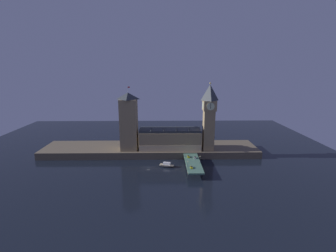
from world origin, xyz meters
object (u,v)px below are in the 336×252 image
object	(u,v)px
pedestrian_near_rail	(188,166)
clock_tower	(209,115)
victoria_tower	(129,122)
street_lamp_far	(185,153)
pedestrian_mid_walk	(200,162)
street_lamp_near	(188,164)
boat_upstream	(167,165)
car_northbound_lead	(188,157)
car_northbound_trail	(191,167)
car_southbound_trail	(195,158)
street_lamp_mid	(200,158)

from	to	relation	value
pedestrian_near_rail	clock_tower	bearing A→B (deg)	59.96
victoria_tower	street_lamp_far	distance (m)	62.78
pedestrian_mid_walk	street_lamp_near	xyz separation A→B (m)	(-11.77, -12.05, 3.27)
pedestrian_mid_walk	boat_upstream	xyz separation A→B (m)	(-28.58, 7.76, -5.64)
car_northbound_lead	car_northbound_trail	distance (m)	24.84
street_lamp_near	boat_upstream	distance (m)	27.46
victoria_tower	street_lamp_far	world-z (taller)	victoria_tower
car_southbound_trail	boat_upstream	bearing A→B (deg)	-169.75
victoria_tower	car_northbound_trail	xyz separation A→B (m)	(57.09, -46.97, -28.69)
street_lamp_near	victoria_tower	bearing A→B (deg)	137.50
car_southbound_trail	street_lamp_far	world-z (taller)	street_lamp_far
victoria_tower	street_lamp_far	bearing A→B (deg)	-20.28
clock_tower	street_lamp_far	size ratio (longest dim) A/B	10.66
street_lamp_near	boat_upstream	xyz separation A→B (m)	(-16.81, 19.80, -8.91)
victoria_tower	boat_upstream	size ratio (longest dim) A/B	4.10
car_northbound_lead	car_southbound_trail	distance (m)	6.32
pedestrian_near_rail	street_lamp_near	bearing A→B (deg)	-94.71
street_lamp_near	street_lamp_mid	xyz separation A→B (m)	(12.17, 14.72, -0.59)
clock_tower	street_lamp_mid	size ratio (longest dim) A/B	11.35
clock_tower	boat_upstream	bearing A→B (deg)	-147.16
pedestrian_mid_walk	street_lamp_mid	world-z (taller)	street_lamp_mid
car_northbound_trail	street_lamp_far	bearing A→B (deg)	96.83
street_lamp_near	street_lamp_mid	size ratio (longest dim) A/B	1.16
victoria_tower	car_northbound_lead	bearing A→B (deg)	-21.19
pedestrian_mid_walk	boat_upstream	world-z (taller)	pedestrian_mid_walk
boat_upstream	clock_tower	bearing A→B (deg)	32.84
victoria_tower	boat_upstream	distance (m)	58.29
street_lamp_far	boat_upstream	size ratio (longest dim) A/B	0.41
car_southbound_trail	street_lamp_far	xyz separation A→B (m)	(-8.92, 4.98, 3.24)
car_northbound_trail	street_lamp_mid	xyz separation A→B (m)	(8.92, 12.35, 3.05)
car_northbound_lead	clock_tower	bearing A→B (deg)	42.19
car_northbound_lead	street_lamp_near	bearing A→B (deg)	-96.79
clock_tower	car_southbound_trail	bearing A→B (deg)	-125.23
car_northbound_lead	street_lamp_mid	bearing A→B (deg)	-54.46
car_northbound_trail	car_northbound_lead	bearing A→B (deg)	90.00
victoria_tower	pedestrian_mid_walk	world-z (taller)	victoria_tower
street_lamp_near	clock_tower	bearing A→B (deg)	62.24
car_southbound_trail	street_lamp_far	distance (m)	10.72
victoria_tower	car_southbound_trail	xyz separation A→B (m)	(62.77, -24.88, -28.64)
car_southbound_trail	boat_upstream	size ratio (longest dim) A/B	0.28
car_southbound_trail	pedestrian_near_rail	xyz separation A→B (m)	(-8.52, -19.60, 0.21)
street_lamp_mid	boat_upstream	bearing A→B (deg)	170.05
pedestrian_near_rail	pedestrian_mid_walk	bearing A→B (deg)	32.32
pedestrian_mid_walk	clock_tower	bearing A→B (deg)	69.76
car_northbound_trail	pedestrian_mid_walk	distance (m)	12.90
pedestrian_mid_walk	car_northbound_lead	bearing A→B (deg)	119.34
car_northbound_trail	street_lamp_near	size ratio (longest dim) A/B	0.66
pedestrian_near_rail	street_lamp_far	size ratio (longest dim) A/B	0.27
clock_tower	pedestrian_near_rail	world-z (taller)	clock_tower
car_northbound_lead	car_southbound_trail	bearing A→B (deg)	-25.86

